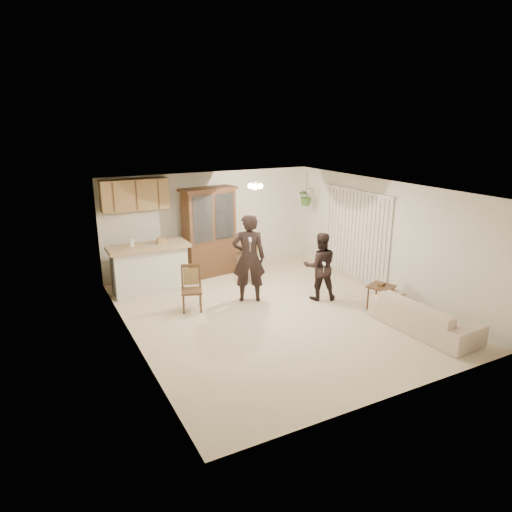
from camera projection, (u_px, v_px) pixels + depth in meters
name	position (u px, v px, depth m)	size (l,w,h in m)	color
floor	(274.00, 314.00, 9.12)	(6.50, 6.50, 0.00)	beige
ceiling	(276.00, 189.00, 8.41)	(5.50, 6.50, 0.02)	white
wall_back	(211.00, 222.00, 11.53)	(5.50, 0.02, 2.50)	beige
wall_front	(397.00, 315.00, 6.00)	(5.50, 0.02, 2.50)	beige
wall_left	(131.00, 275.00, 7.55)	(0.02, 6.50, 2.50)	beige
wall_right	(384.00, 237.00, 9.98)	(0.02, 6.50, 2.50)	beige
breakfast_bar	(150.00, 270.00, 10.16)	(1.60, 0.55, 1.00)	silver
bar_top	(148.00, 247.00, 10.00)	(1.75, 0.70, 0.08)	tan
upper_cabinets	(135.00, 195.00, 10.29)	(1.50, 0.34, 0.70)	brown
vertical_blinds	(355.00, 235.00, 10.77)	(0.06, 2.30, 2.10)	beige
ceiling_fixture	(255.00, 186.00, 9.54)	(0.36, 0.36, 0.20)	beige
hanging_plant	(306.00, 196.00, 11.65)	(0.43, 0.37, 0.48)	#265522
plant_cord	(307.00, 183.00, 11.56)	(0.01, 0.01, 0.65)	black
sofa	(425.00, 312.00, 8.28)	(1.87, 0.73, 0.73)	#EFE2C5
adult	(249.00, 260.00, 9.55)	(0.66, 0.43, 1.80)	black
child	(320.00, 269.00, 9.69)	(0.66, 0.51, 1.35)	black
china_hutch	(209.00, 233.00, 11.15)	(1.44, 0.72, 2.17)	#3C2616
side_table	(380.00, 297.00, 9.28)	(0.60, 0.60, 0.56)	#3C2616
chair_bar	(192.00, 298.00, 9.22)	(0.52, 0.52, 0.93)	#3C2616
chair_hutch_left	(248.00, 271.00, 10.84)	(0.58, 0.58, 0.94)	#3C2616
chair_hutch_right	(239.00, 258.00, 11.86)	(0.47, 0.47, 0.98)	#3C2616
controller_adult	(250.00, 240.00, 8.96)	(0.05, 0.16, 0.05)	white
controller_child	(324.00, 264.00, 9.30)	(0.04, 0.13, 0.04)	white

